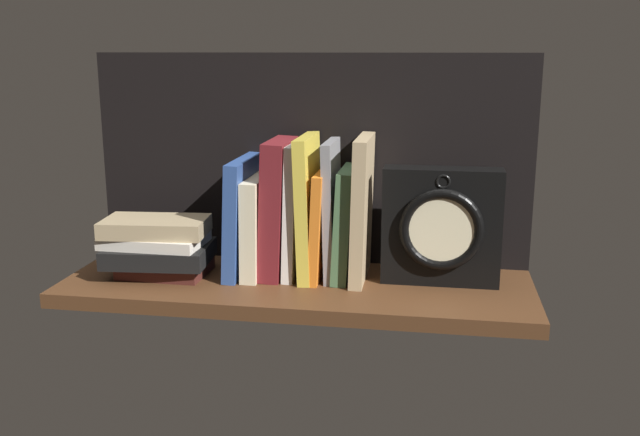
% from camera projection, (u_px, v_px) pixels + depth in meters
% --- Properties ---
extents(ground_plane, '(0.81, 0.27, 0.03)m').
position_uv_depth(ground_plane, '(297.00, 288.00, 1.23)').
color(ground_plane, '#4C2D19').
extents(back_panel, '(0.81, 0.01, 0.39)m').
position_uv_depth(back_panel, '(310.00, 159.00, 1.30)').
color(back_panel, black).
rests_on(back_panel, ground_plane).
extents(book_blue_modern, '(0.03, 0.17, 0.21)m').
position_uv_depth(book_blue_modern, '(242.00, 216.00, 1.26)').
color(book_blue_modern, '#2D4C8E').
rests_on(book_blue_modern, ground_plane).
extents(book_cream_twain, '(0.03, 0.16, 0.17)m').
position_uv_depth(book_cream_twain, '(259.00, 225.00, 1.25)').
color(book_cream_twain, beige).
rests_on(book_cream_twain, ground_plane).
extents(book_maroon_dawkins, '(0.05, 0.14, 0.24)m').
position_uv_depth(book_maroon_dawkins, '(278.00, 208.00, 1.24)').
color(book_maroon_dawkins, maroon).
rests_on(book_maroon_dawkins, ground_plane).
extents(book_white_catcher, '(0.03, 0.13, 0.24)m').
position_uv_depth(book_white_catcher, '(295.00, 210.00, 1.24)').
color(book_white_catcher, silver).
rests_on(book_white_catcher, ground_plane).
extents(book_yellow_seinlanguage, '(0.03, 0.15, 0.25)m').
position_uv_depth(book_yellow_seinlanguage, '(309.00, 207.00, 1.23)').
color(book_yellow_seinlanguage, gold).
rests_on(book_yellow_seinlanguage, ground_plane).
extents(book_orange_pandolfini, '(0.03, 0.15, 0.19)m').
position_uv_depth(book_orange_pandolfini, '(321.00, 224.00, 1.24)').
color(book_orange_pandolfini, orange).
rests_on(book_orange_pandolfini, ground_plane).
extents(book_gray_chess, '(0.02, 0.13, 0.24)m').
position_uv_depth(book_gray_chess, '(332.00, 210.00, 1.23)').
color(book_gray_chess, gray).
rests_on(book_gray_chess, ground_plane).
extents(book_green_romantic, '(0.04, 0.13, 0.19)m').
position_uv_depth(book_green_romantic, '(346.00, 223.00, 1.23)').
color(book_green_romantic, '#476B44').
rests_on(book_green_romantic, ground_plane).
extents(book_tan_shortstories, '(0.03, 0.16, 0.25)m').
position_uv_depth(book_tan_shortstories, '(362.00, 208.00, 1.22)').
color(book_tan_shortstories, tan).
rests_on(book_tan_shortstories, ground_plane).
extents(framed_clock, '(0.20, 0.07, 0.20)m').
position_uv_depth(framed_clock, '(441.00, 227.00, 1.19)').
color(framed_clock, black).
rests_on(framed_clock, ground_plane).
extents(book_stack_side, '(0.19, 0.14, 0.10)m').
position_uv_depth(book_stack_side, '(159.00, 247.00, 1.24)').
color(book_stack_side, '#471E19').
rests_on(book_stack_side, ground_plane).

